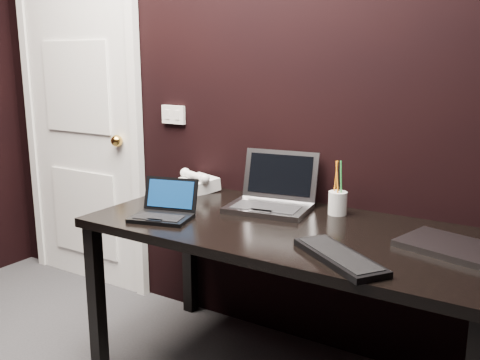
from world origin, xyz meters
The scene contains 11 objects.
wall_back centered at (0.00, 1.80, 1.30)m, with size 4.00×4.00×0.00m, color black.
door centered at (-1.35, 1.78, 1.04)m, with size 0.99×0.10×2.14m.
wall_switch centered at (-0.62, 1.79, 1.12)m, with size 0.15×0.02×0.10m.
desk centered at (0.30, 1.40, 0.66)m, with size 1.70×0.80×0.74m.
netbook centered at (-0.22, 1.21, 0.77)m, with size 0.30×0.28×0.16m.
silver_laptop centered at (0.11, 1.59, 0.79)m, with size 0.41×0.38×0.25m.
ext_keyboard centered at (0.62, 1.15, 0.75)m, with size 0.41×0.35×0.03m.
closed_laptop centered at (0.93, 1.46, 0.75)m, with size 0.40×0.33×0.02m.
desk_phone centered at (-0.39, 1.68, 0.78)m, with size 0.25×0.24×0.12m.
mobile_phone centered at (-0.39, 1.44, 0.77)m, with size 0.05×0.05×0.09m.
pen_cup centered at (0.40, 1.67, 0.80)m, with size 0.11×0.11×0.24m.
Camera 1 is at (1.26, -0.52, 1.43)m, focal length 40.00 mm.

